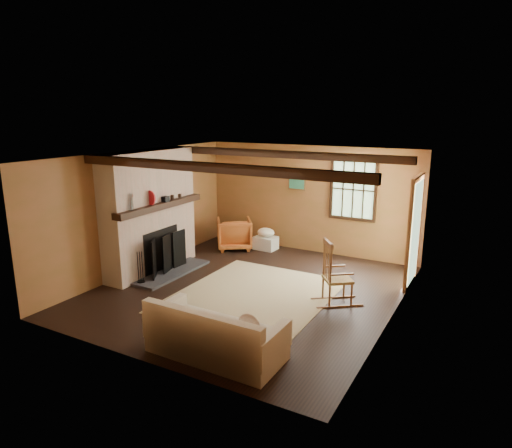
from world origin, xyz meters
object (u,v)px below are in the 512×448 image
Objects in this scene: fireplace at (151,217)px; sofa at (215,338)px; laundry_basket at (266,243)px; armchair at (234,234)px; rocking_chair at (335,277)px.

fireplace is 3.79m from sofa.
armchair reaches higher than laundry_basket.
laundry_basket is at bearing 110.45° from sofa.
sofa is (2.97, -2.21, -0.84)m from fireplace.
laundry_basket is 0.64× the size of armchair.
rocking_chair is at bearing 72.43° from sofa.
sofa is (-0.79, -2.40, -0.20)m from rocking_chair.
armchair is at bearing 21.71° from rocking_chair.
rocking_chair is (3.76, 0.19, -0.64)m from fireplace.
rocking_chair is 0.60× the size of sofa.
fireplace is at bearing 36.67° from armchair.
fireplace is at bearing -119.42° from laundry_basket.
fireplace reaches higher than sofa.
rocking_chair reaches higher than laundry_basket.
sofa is at bearing -36.63° from fireplace.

